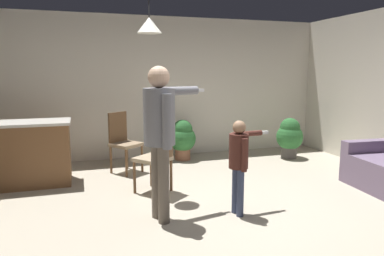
% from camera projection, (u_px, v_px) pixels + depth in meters
% --- Properties ---
extents(ground, '(7.68, 7.68, 0.00)m').
position_uv_depth(ground, '(233.00, 214.00, 4.24)').
color(ground, '#B2A893').
extents(wall_back, '(6.40, 0.10, 2.70)m').
position_uv_depth(wall_back, '(168.00, 87.00, 7.04)').
color(wall_back, silver).
rests_on(wall_back, ground).
extents(kitchen_counter, '(1.26, 0.66, 0.95)m').
position_uv_depth(kitchen_counter, '(27.00, 154.00, 5.25)').
color(kitchen_counter, brown).
rests_on(kitchen_counter, ground).
extents(person_adult, '(0.80, 0.61, 1.73)m').
position_uv_depth(person_adult, '(161.00, 127.00, 3.92)').
color(person_adult, '#60564C').
rests_on(person_adult, ground).
extents(person_child, '(0.57, 0.35, 1.12)m').
position_uv_depth(person_child, '(239.00, 157.00, 4.13)').
color(person_child, '#384260').
rests_on(person_child, ground).
extents(dining_chair_by_counter, '(0.59, 0.59, 1.00)m').
position_uv_depth(dining_chair_by_counter, '(123.00, 140.00, 5.93)').
color(dining_chair_by_counter, brown).
rests_on(dining_chair_by_counter, ground).
extents(dining_chair_near_wall, '(0.59, 0.59, 1.00)m').
position_uv_depth(dining_chair_near_wall, '(157.00, 154.00, 4.89)').
color(dining_chair_near_wall, brown).
rests_on(dining_chair_near_wall, ground).
extents(potted_plant_corner, '(0.51, 0.51, 0.78)m').
position_uv_depth(potted_plant_corner, '(290.00, 136.00, 6.92)').
color(potted_plant_corner, '#4C4742').
rests_on(potted_plant_corner, ground).
extents(potted_plant_by_wall, '(0.50, 0.50, 0.77)m').
position_uv_depth(potted_plant_by_wall, '(183.00, 138.00, 6.77)').
color(potted_plant_by_wall, brown).
rests_on(potted_plant_by_wall, ground).
extents(ceiling_light_pendant, '(0.32, 0.32, 0.55)m').
position_uv_depth(ceiling_light_pendant, '(149.00, 25.00, 4.56)').
color(ceiling_light_pendant, silver).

